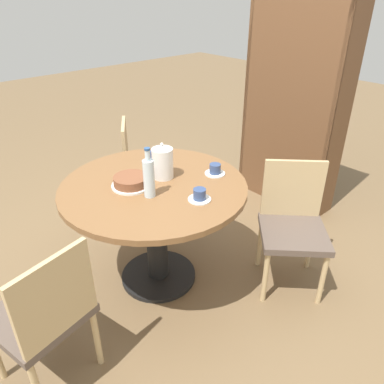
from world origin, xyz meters
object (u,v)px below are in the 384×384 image
coffee_pot (163,162)px  cup_c (155,157)px  bookshelf (294,98)px  water_bottle (149,177)px  chair_c (143,166)px  cup_a (200,196)px  chair_a (44,314)px  chair_b (293,223)px  cake_main (131,182)px  cup_b (215,170)px

coffee_pot → cup_c: 0.28m
coffee_pot → cup_c: bearing=153.3°
bookshelf → water_bottle: 1.70m
bookshelf → chair_c: bearing=58.8°
coffee_pot → cup_a: coffee_pot is taller
chair_a → bookshelf: 2.53m
chair_b → cup_a: chair_b is taller
chair_c → cup_c: chair_c is taller
chair_b → chair_a: bearing=-146.9°
water_bottle → cup_c: bearing=138.9°
chair_c → cake_main: (0.70, -0.57, 0.32)m
chair_c → water_bottle: size_ratio=2.81×
cup_c → cup_b: bearing=20.0°
coffee_pot → cake_main: (-0.03, -0.22, -0.07)m
bookshelf → cup_b: bearing=101.6°
chair_c → cake_main: size_ratio=3.49×
chair_a → coffee_pot: bearing=-175.7°
chair_b → cup_c: bearing=162.5°
chair_b → cup_b: size_ratio=6.34×
bookshelf → water_bottle: bearing=96.5°
cup_a → cup_b: 0.35m
coffee_pot → chair_a: bearing=-73.1°
chair_c → bookshelf: bearing=-86.9°
chair_a → cup_a: 1.00m
cup_b → cup_c: bearing=-160.0°
chair_b → coffee_pot: bearing=177.0°
chair_c → cup_a: bearing=-164.5°
chair_b → water_bottle: 1.01m
cake_main → chair_b: bearing=49.2°
chair_b → cake_main: size_ratio=3.49×
chair_b → cake_main: bearing=-175.0°
bookshelf → water_bottle: (0.19, -1.69, -0.11)m
bookshelf → water_bottle: size_ratio=6.52×
cake_main → cup_a: (0.40, 0.20, -0.00)m
chair_b → cake_main: chair_b is taller
bookshelf → cup_a: (0.42, -1.51, -0.20)m
coffee_pot → cup_c: size_ratio=1.76×
chair_b → coffee_pot: (-0.64, -0.56, 0.40)m
chair_a → cup_b: (-0.10, 1.25, 0.32)m
cup_b → chair_a: bearing=-85.3°
chair_c → water_bottle: water_bottle is taller
chair_c → cup_c: 0.64m
water_bottle → cup_a: water_bottle is taller
cup_b → cup_c: same height
chair_b → cake_main: 1.09m
chair_b → bookshelf: bookshelf is taller
chair_c → cake_main: chair_c is taller
coffee_pot → bookshelf: bearing=92.1°
coffee_pot → cup_b: size_ratio=1.76×
chair_b → cup_a: 0.72m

